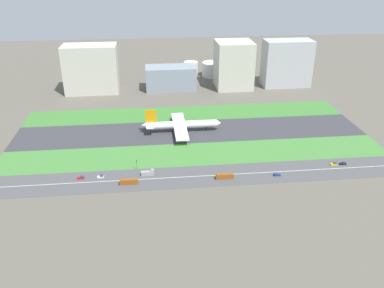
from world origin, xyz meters
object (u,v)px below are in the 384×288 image
airliner (180,125)px  car_4 (277,175)px  car_2 (81,178)px  car_3 (101,177)px  terminal_building (91,69)px  hangar_building (171,78)px  cargo_warehouse (287,63)px  fuel_tank_centre (213,69)px  office_tower (234,65)px  fuel_tank_west (191,69)px  car_1 (343,163)px  car_0 (334,164)px  traffic_light (137,164)px  truck_0 (148,173)px  bus_1 (129,182)px  bus_0 (225,176)px

airliner → car_4: 96.59m
car_2 → car_3: (12.63, 0.00, 0.00)m
car_4 → terminal_building: bearing=-54.2°
hangar_building → car_3: bearing=-107.3°
airliner → car_4: (56.73, -78.00, -5.31)m
car_4 → cargo_warehouse: 205.02m
car_4 → fuel_tank_centre: (-4.84, 237.00, 7.19)m
car_4 → office_tower: bearing=-92.9°
airliner → fuel_tank_centre: bearing=71.9°
fuel_tank_west → car_1: bearing=-70.4°
car_2 → car_0: bearing=0.0°
car_3 → fuel_tank_centre: size_ratio=0.17×
car_3 → car_4: bearing=-5.0°
fuel_tank_west → airliner: bearing=-99.2°
fuel_tank_west → fuel_tank_centre: (26.13, 0.00, -0.73)m
cargo_warehouse → office_tower: bearing=180.0°
traffic_light → truck_0: bearing=-47.6°
car_1 → hangar_building: size_ratio=0.08×
fuel_tank_west → truck_0: bearing=-103.0°
hangar_building → cargo_warehouse: 125.82m
bus_1 → hangar_building: bearing=-101.3°
car_3 → fuel_tank_centre: fuel_tank_centre is taller
car_1 → car_0: same height
car_3 → cargo_warehouse: size_ratio=0.09×
car_1 → fuel_tank_centre: bearing=103.6°
airliner → traffic_light: bearing=-119.6°
airliner → fuel_tank_centre: (51.89, 159.00, 1.88)m
car_0 → fuel_tank_west: (-74.49, 227.00, 7.91)m
terminal_building → hangar_building: bearing=0.0°
car_3 → fuel_tank_centre: (109.05, 227.00, 7.19)m
bus_0 → car_1: bearing=-173.3°
car_1 → car_0: (-6.51, 0.00, 0.00)m
hangar_building → traffic_light: bearing=-100.9°
terminal_building → airliner: bearing=-54.4°
car_1 → fuel_tank_west: size_ratio=0.25×
car_4 → terminal_building: (-138.49, 192.00, 23.39)m
bus_1 → car_2: bearing=-17.9°
hangar_building → fuel_tank_centre: 69.26m
terminal_building → hangar_building: terminal_building is taller
car_0 → fuel_tank_centre: (-48.36, 227.00, 7.19)m
car_2 → office_tower: bearing=53.2°
car_3 → car_4: 114.32m
bus_0 → fuel_tank_west: 237.13m
car_0 → car_4: (-43.52, -10.00, 0.00)m
truck_0 → office_tower: office_tower is taller
bus_0 → traffic_light: (-56.35, 17.99, 2.47)m
car_2 → car_1: 176.55m
car_0 → car_1: bearing=0.0°
airliner → fuel_tank_centre: airliner is taller
car_3 → cargo_warehouse: (181.77, 182.00, 23.64)m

